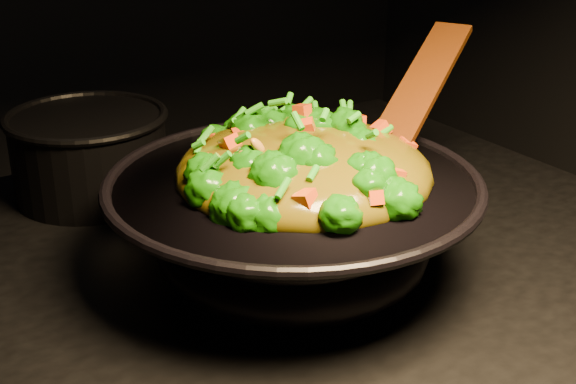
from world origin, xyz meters
TOP-DOWN VIEW (x-y plane):
  - wok at (0.11, -0.01)m, footprint 0.40×0.40m
  - stir_fry at (0.12, 0.00)m, footprint 0.35×0.35m
  - spatula at (0.29, 0.01)m, footprint 0.28×0.19m
  - back_pot at (0.00, 0.32)m, footprint 0.21×0.21m

SIDE VIEW (x-z plane):
  - wok at x=0.11m, z-range 0.90..1.01m
  - back_pot at x=0.00m, z-range 0.90..1.02m
  - stir_fry at x=0.12m, z-range 1.01..1.10m
  - spatula at x=0.29m, z-range 1.00..1.12m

